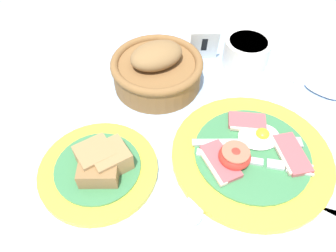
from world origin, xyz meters
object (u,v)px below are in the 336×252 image
at_px(breakfast_plate, 251,154).
at_px(teaspoon_by_saucer, 309,86).
at_px(bread_plate, 100,167).
at_px(number_card, 204,42).
at_px(teaspoon_near_cup, 195,220).
at_px(sugar_cup, 246,52).
at_px(bread_basket, 157,69).

distance_m(breakfast_plate, teaspoon_by_saucer, 0.23).
bearing_deg(bread_plate, teaspoon_by_saucer, 15.89).
height_order(breakfast_plate, number_card, number_card).
xyz_separation_m(breakfast_plate, teaspoon_by_saucer, (0.18, 0.14, -0.01)).
height_order(bread_plate, number_card, number_card).
distance_m(teaspoon_by_saucer, teaspoon_near_cup, 0.38).
height_order(breakfast_plate, teaspoon_by_saucer, breakfast_plate).
bearing_deg(teaspoon_near_cup, bread_plate, 64.86).
bearing_deg(teaspoon_by_saucer, bread_plate, -114.13).
height_order(bread_plate, sugar_cup, sugar_cup).
distance_m(bread_basket, number_card, 0.13).
relative_size(bread_plate, number_card, 2.61).
distance_m(sugar_cup, bread_basket, 0.20).
distance_m(sugar_cup, teaspoon_by_saucer, 0.14).
distance_m(bread_plate, teaspoon_near_cup, 0.17).
xyz_separation_m(bread_plate, number_card, (0.24, 0.26, 0.02)).
distance_m(breakfast_plate, bread_plate, 0.25).
relative_size(bread_basket, teaspoon_by_saucer, 1.13).
xyz_separation_m(bread_basket, number_card, (0.11, 0.07, -0.00)).
height_order(breakfast_plate, sugar_cup, sugar_cup).
relative_size(number_card, teaspoon_by_saucer, 0.46).
relative_size(bread_plate, sugar_cup, 2.00).
bearing_deg(bread_plate, breakfast_plate, -4.63).
relative_size(breakfast_plate, bread_basket, 1.48).
relative_size(sugar_cup, bread_basket, 0.53).
bearing_deg(breakfast_plate, bread_plate, 175.37).
xyz_separation_m(number_card, teaspoon_by_saucer, (0.18, -0.14, -0.03)).
bearing_deg(bread_basket, number_card, 31.15).
bearing_deg(sugar_cup, teaspoon_near_cup, -120.36).
height_order(breakfast_plate, teaspoon_near_cup, breakfast_plate).
distance_m(sugar_cup, teaspoon_near_cup, 0.38).
height_order(bread_plate, bread_basket, bread_basket).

